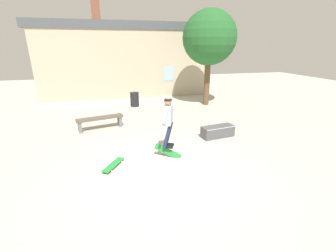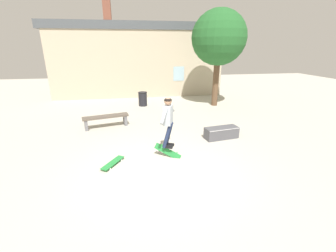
# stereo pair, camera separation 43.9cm
# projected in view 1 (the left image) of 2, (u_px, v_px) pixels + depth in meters

# --- Properties ---
(ground_plane) EXTENTS (40.00, 40.00, 0.00)m
(ground_plane) POSITION_uv_depth(u_px,v_px,m) (162.00, 172.00, 5.97)
(ground_plane) COLOR #B2AD9E
(building_backdrop) EXTENTS (11.34, 0.52, 5.71)m
(building_backdrop) POSITION_uv_depth(u_px,v_px,m) (128.00, 59.00, 13.80)
(building_backdrop) COLOR #B7A88E
(building_backdrop) RESTS_ON ground_plane
(tree_right) EXTENTS (2.81, 2.81, 4.97)m
(tree_right) POSITION_uv_depth(u_px,v_px,m) (209.00, 38.00, 11.67)
(tree_right) COLOR brown
(tree_right) RESTS_ON ground_plane
(park_bench) EXTENTS (1.84, 0.79, 0.51)m
(park_bench) POSITION_uv_depth(u_px,v_px,m) (100.00, 120.00, 8.94)
(park_bench) COLOR brown
(park_bench) RESTS_ON ground_plane
(skate_ledge) EXTENTS (1.27, 0.63, 0.41)m
(skate_ledge) POSITION_uv_depth(u_px,v_px,m) (218.00, 131.00, 8.21)
(skate_ledge) COLOR #4C4C51
(skate_ledge) RESTS_ON ground_plane
(trash_bin) EXTENTS (0.51, 0.51, 0.77)m
(trash_bin) POSITION_uv_depth(u_px,v_px,m) (135.00, 99.00, 12.35)
(trash_bin) COLOR black
(trash_bin) RESTS_ON ground_plane
(skater) EXTENTS (0.64, 1.25, 1.49)m
(skater) POSITION_uv_depth(u_px,v_px,m) (168.00, 118.00, 6.40)
(skater) COLOR #9EA8B2
(skateboard_flipping) EXTENTS (0.78, 0.36, 0.50)m
(skateboard_flipping) POSITION_uv_depth(u_px,v_px,m) (168.00, 152.00, 6.73)
(skateboard_flipping) COLOR #237F38
(skateboard_resting) EXTENTS (0.64, 0.84, 0.08)m
(skateboard_resting) POSITION_uv_depth(u_px,v_px,m) (113.00, 165.00, 6.19)
(skateboard_resting) COLOR #237F38
(skateboard_resting) RESTS_ON ground_plane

